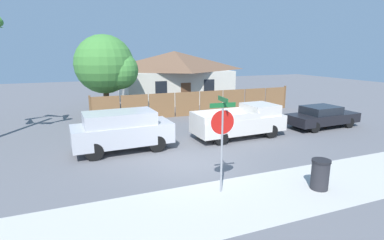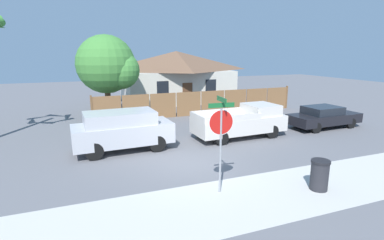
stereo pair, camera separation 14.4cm
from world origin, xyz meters
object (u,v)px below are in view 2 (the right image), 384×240
(parked_sedan, at_px, (324,117))
(trash_bin, at_px, (320,175))
(oak_tree, at_px, (109,66))
(orange_pickup, at_px, (242,122))
(house, at_px, (176,75))
(red_suv, at_px, (122,129))
(stop_sign, at_px, (221,129))

(parked_sedan, xyz_separation_m, trash_bin, (-6.60, -6.60, -0.17))
(oak_tree, relative_size, parked_sedan, 1.24)
(orange_pickup, relative_size, trash_bin, 4.89)
(house, bearing_deg, parked_sedan, -68.74)
(red_suv, distance_m, trash_bin, 8.64)
(stop_sign, relative_size, trash_bin, 3.06)
(stop_sign, bearing_deg, parked_sedan, 34.98)
(house, distance_m, trash_bin, 19.94)
(orange_pickup, distance_m, parked_sedan, 5.73)
(red_suv, relative_size, parked_sedan, 1.00)
(parked_sedan, bearing_deg, house, 108.82)
(red_suv, bearing_deg, trash_bin, -52.31)
(red_suv, bearing_deg, oak_tree, 84.82)
(parked_sedan, height_order, trash_bin, parked_sedan)
(oak_tree, xyz_separation_m, stop_sign, (1.96, -13.54, -1.47))
(orange_pickup, xyz_separation_m, stop_sign, (-4.09, -5.56, 1.30))
(red_suv, distance_m, parked_sedan, 12.17)
(house, height_order, orange_pickup, house)
(house, height_order, parked_sedan, house)
(house, bearing_deg, stop_sign, -104.01)
(red_suv, xyz_separation_m, parked_sedan, (12.16, -0.00, -0.33))
(orange_pickup, bearing_deg, red_suv, 177.64)
(house, xyz_separation_m, oak_tree, (-6.64, -5.21, 1.23))
(red_suv, xyz_separation_m, trash_bin, (5.56, -6.60, -0.50))
(orange_pickup, xyz_separation_m, parked_sedan, (5.73, -0.01, -0.17))
(house, relative_size, oak_tree, 1.82)
(red_suv, bearing_deg, house, 59.54)
(oak_tree, height_order, parked_sedan, oak_tree)
(oak_tree, distance_m, orange_pickup, 10.39)
(oak_tree, xyz_separation_m, red_suv, (-0.38, -7.99, -2.61))
(oak_tree, height_order, trash_bin, oak_tree)
(oak_tree, height_order, red_suv, oak_tree)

